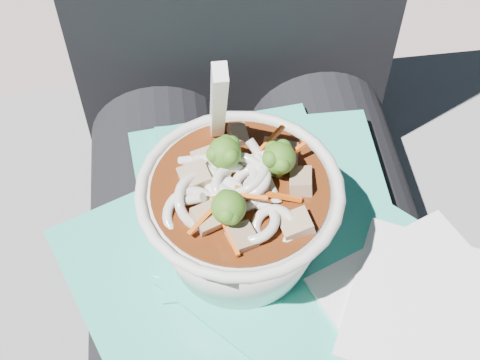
{
  "coord_description": "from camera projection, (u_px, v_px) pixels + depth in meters",
  "views": [
    {
      "loc": [
        -0.06,
        -0.29,
        1.1
      ],
      "look_at": [
        -0.02,
        0.01,
        0.7
      ],
      "focal_mm": 50.0,
      "sensor_mm": 36.0,
      "label": 1
    }
  ],
  "objects": [
    {
      "name": "person_body",
      "position": [
        254.0,
        209.0,
        0.68
      ],
      "size": [
        0.34,
        0.94,
        0.98
      ],
      "color": "black",
      "rests_on": "ground"
    },
    {
      "name": "napkins",
      "position": [
        429.0,
        309.0,
        0.53
      ],
      "size": [
        0.19,
        0.18,
        0.01
      ],
      "color": "white",
      "rests_on": "plastic_bag"
    },
    {
      "name": "plastic_bag",
      "position": [
        262.0,
        247.0,
        0.58
      ],
      "size": [
        0.36,
        0.33,
        0.02
      ],
      "color": "#2AAF95",
      "rests_on": "lap"
    },
    {
      "name": "lap",
      "position": [
        266.0,
        304.0,
        0.64
      ],
      "size": [
        0.34,
        0.48,
        0.16
      ],
      "color": "black",
      "rests_on": "stone_ledge"
    },
    {
      "name": "stone_ledge",
      "position": [
        245.0,
        303.0,
        0.97
      ],
      "size": [
        1.01,
        0.51,
        0.44
      ],
      "primitive_type": "cube",
      "rotation": [
        0.0,
        0.0,
        0.01
      ],
      "color": "slate",
      "rests_on": "ground"
    },
    {
      "name": "udon_bowl",
      "position": [
        239.0,
        212.0,
        0.53
      ],
      "size": [
        0.17,
        0.17,
        0.2
      ],
      "color": "silver",
      "rests_on": "plastic_bag"
    }
  ]
}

